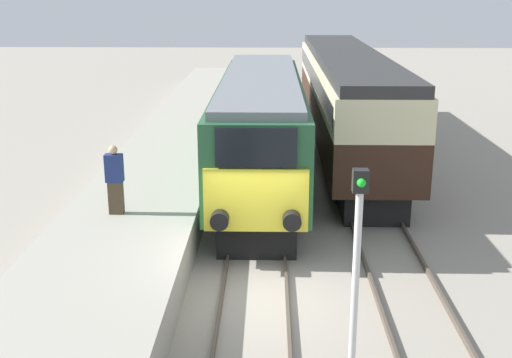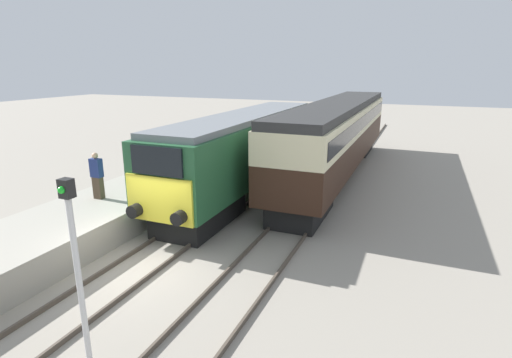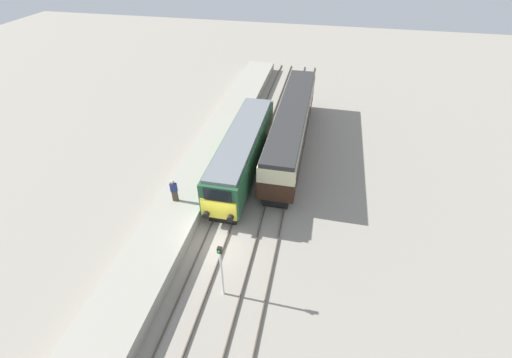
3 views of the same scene
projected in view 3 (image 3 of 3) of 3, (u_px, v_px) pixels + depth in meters
The scene contains 8 objects.
ground_plane at pixel (214, 243), 22.82m from camera, with size 120.00×120.00×0.00m, color gray.
platform_left at pixel (205, 164), 29.26m from camera, with size 3.50×50.00×1.03m.
rails_near_track at pixel (234, 195), 26.66m from camera, with size 1.51×60.00×0.14m.
rails_far_track at pixel (277, 201), 26.10m from camera, with size 1.50×60.00×0.14m.
locomotive at pixel (243, 151), 27.85m from camera, with size 2.70×13.97×3.81m.
passenger_carriage at pixel (292, 124), 30.84m from camera, with size 2.75×18.20×4.10m.
person_on_platform at pixel (174, 191), 24.15m from camera, with size 0.44×0.26×1.79m.
signal_post at pixel (221, 268), 18.32m from camera, with size 0.24×0.28×3.96m.
Camera 3 is at (5.92, -14.59, 17.28)m, focal length 24.00 mm.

